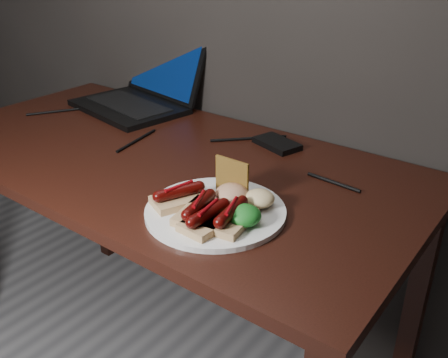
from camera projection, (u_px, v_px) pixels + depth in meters
name	position (u px, v px, depth m)	size (l,w,h in m)	color
desk	(160.00, 184.00, 1.37)	(1.40, 0.70, 0.75)	black
laptop	(143.00, 90.00, 1.68)	(0.42, 0.40, 0.25)	black
hard_drive	(277.00, 144.00, 1.38)	(0.13, 0.07, 0.02)	black
desk_cables	(176.00, 137.00, 1.43)	(1.08, 0.37, 0.01)	black
plate	(215.00, 211.00, 1.05)	(0.30, 0.30, 0.01)	silver
bread_sausage_left	(179.00, 196.00, 1.06)	(0.11, 0.13, 0.04)	#D5BA7D
bread_sausage_center	(199.00, 210.00, 1.01)	(0.09, 0.13, 0.04)	#D5BA7D
bread_sausage_right	(231.00, 217.00, 0.98)	(0.09, 0.12, 0.04)	#D5BA7D
bread_sausage_extra	(208.00, 218.00, 0.98)	(0.08, 0.12, 0.04)	#D5BA7D
crispbread	(232.00, 177.00, 1.08)	(0.09, 0.01, 0.09)	olive
salad_greens	(244.00, 215.00, 0.98)	(0.07, 0.07, 0.04)	#125E19
salsa_mound	(232.00, 194.00, 1.06)	(0.07, 0.07, 0.04)	maroon
coleslaw_mound	(260.00, 198.00, 1.05)	(0.06, 0.06, 0.04)	beige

